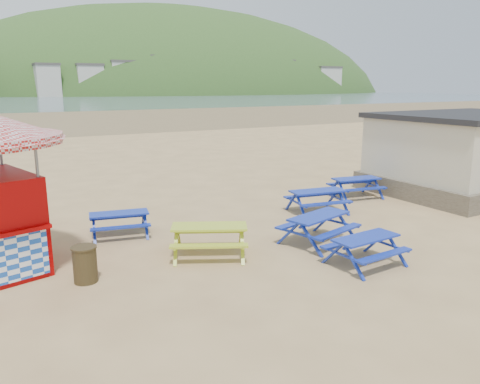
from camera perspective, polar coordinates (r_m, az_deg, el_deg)
ground at (r=13.55m, az=3.06°, el=-5.37°), size 400.00×400.00×0.00m
wet_sand at (r=66.31m, az=-23.78°, el=8.17°), size 400.00×400.00×0.00m
picnic_table_blue_a at (r=13.90m, az=-14.46°, el=-3.82°), size 1.87×1.63×0.69m
picnic_table_blue_b at (r=16.08m, az=9.40°, el=-1.15°), size 2.08×1.78×0.78m
picnic_table_blue_c at (r=18.59m, az=13.94°, el=0.52°), size 2.05×1.77×0.76m
picnic_table_blue_d at (r=13.01m, az=9.53°, el=-4.48°), size 2.23×1.97×0.80m
picnic_table_blue_e at (r=11.71m, az=15.02°, el=-6.95°), size 1.79×1.48×0.71m
picnic_table_yellow at (r=11.95m, az=-3.75°, el=-5.91°), size 2.38×2.22×0.79m
litter_bin at (r=10.92m, az=-18.38°, el=-8.33°), size 0.56×0.56×0.82m
amenity_block at (r=21.26m, az=26.18°, el=4.36°), size 7.40×5.40×3.15m
headland_town at (r=259.69m, az=-7.77°, el=9.68°), size 264.00×144.00×108.00m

